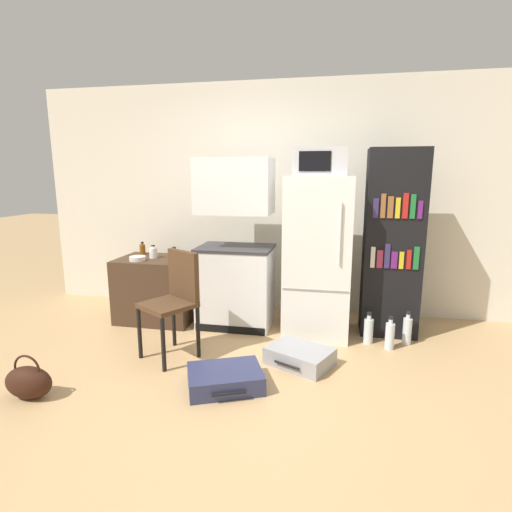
{
  "coord_description": "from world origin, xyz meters",
  "views": [
    {
      "loc": [
        0.59,
        -2.69,
        1.6
      ],
      "look_at": [
        -0.12,
        0.85,
        0.87
      ],
      "focal_mm": 28.0,
      "sensor_mm": 36.0,
      "label": 1
    }
  ],
  "objects_px": {
    "bottle_amber_beer": "(143,249)",
    "water_bottle_middle": "(368,330)",
    "microwave": "(321,162)",
    "suitcase_large_flat": "(300,356)",
    "kitchen_hutch": "(235,251)",
    "bookshelf": "(392,244)",
    "water_bottle_front": "(390,335)",
    "chair": "(176,294)",
    "water_bottle_back": "(407,330)",
    "handbag": "(29,382)",
    "refrigerator": "(318,257)",
    "bottle_milk_white": "(153,253)",
    "side_table": "(158,289)",
    "suitcase_small_flat": "(225,379)",
    "bowl": "(138,259)",
    "bottle_ketchup_red": "(174,255)"
  },
  "relations": [
    {
      "from": "bottle_amber_beer",
      "to": "water_bottle_middle",
      "type": "relative_size",
      "value": 0.46
    },
    {
      "from": "microwave",
      "to": "suitcase_large_flat",
      "type": "bearing_deg",
      "value": -97.02
    },
    {
      "from": "kitchen_hutch",
      "to": "bookshelf",
      "type": "bearing_deg",
      "value": 3.07
    },
    {
      "from": "water_bottle_front",
      "to": "kitchen_hutch",
      "type": "bearing_deg",
      "value": 167.49
    },
    {
      "from": "chair",
      "to": "water_bottle_back",
      "type": "xyz_separation_m",
      "value": [
        2.08,
        0.64,
        -0.43
      ]
    },
    {
      "from": "handbag",
      "to": "chair",
      "type": "bearing_deg",
      "value": 48.73
    },
    {
      "from": "handbag",
      "to": "water_bottle_front",
      "type": "height_order",
      "value": "handbag"
    },
    {
      "from": "refrigerator",
      "to": "bottle_milk_white",
      "type": "xyz_separation_m",
      "value": [
        -1.79,
        0.03,
        -0.03
      ]
    },
    {
      "from": "suitcase_large_flat",
      "to": "water_bottle_front",
      "type": "height_order",
      "value": "water_bottle_front"
    },
    {
      "from": "chair",
      "to": "handbag",
      "type": "height_order",
      "value": "chair"
    },
    {
      "from": "side_table",
      "to": "water_bottle_front",
      "type": "relative_size",
      "value": 2.58
    },
    {
      "from": "bottle_milk_white",
      "to": "handbag",
      "type": "bearing_deg",
      "value": -96.46
    },
    {
      "from": "bookshelf",
      "to": "water_bottle_middle",
      "type": "xyz_separation_m",
      "value": [
        -0.21,
        -0.33,
        -0.8
      ]
    },
    {
      "from": "handbag",
      "to": "water_bottle_back",
      "type": "height_order",
      "value": "handbag"
    },
    {
      "from": "kitchen_hutch",
      "to": "handbag",
      "type": "relative_size",
      "value": 4.92
    },
    {
      "from": "suitcase_large_flat",
      "to": "water_bottle_back",
      "type": "distance_m",
      "value": 1.15
    },
    {
      "from": "water_bottle_middle",
      "to": "suitcase_small_flat",
      "type": "bearing_deg",
      "value": -136.66
    },
    {
      "from": "handbag",
      "to": "bottle_milk_white",
      "type": "bearing_deg",
      "value": 83.54
    },
    {
      "from": "refrigerator",
      "to": "bowl",
      "type": "relative_size",
      "value": 9.36
    },
    {
      "from": "chair",
      "to": "suitcase_large_flat",
      "type": "relative_size",
      "value": 1.49
    },
    {
      "from": "side_table",
      "to": "water_bottle_back",
      "type": "xyz_separation_m",
      "value": [
        2.64,
        -0.17,
        -0.21
      ]
    },
    {
      "from": "bookshelf",
      "to": "bottle_milk_white",
      "type": "relative_size",
      "value": 12.96
    },
    {
      "from": "water_bottle_back",
      "to": "handbag",
      "type": "bearing_deg",
      "value": -151.78
    },
    {
      "from": "water_bottle_middle",
      "to": "bottle_amber_beer",
      "type": "bearing_deg",
      "value": 170.93
    },
    {
      "from": "bookshelf",
      "to": "suitcase_large_flat",
      "type": "relative_size",
      "value": 2.93
    },
    {
      "from": "bowl",
      "to": "chair",
      "type": "relative_size",
      "value": 0.18
    },
    {
      "from": "kitchen_hutch",
      "to": "handbag",
      "type": "xyz_separation_m",
      "value": [
        -1.12,
        -1.74,
        -0.68
      ]
    },
    {
      "from": "bottle_milk_white",
      "to": "chair",
      "type": "distance_m",
      "value": 1.03
    },
    {
      "from": "kitchen_hutch",
      "to": "bowl",
      "type": "bearing_deg",
      "value": -169.7
    },
    {
      "from": "kitchen_hutch",
      "to": "water_bottle_back",
      "type": "distance_m",
      "value": 1.88
    },
    {
      "from": "bookshelf",
      "to": "chair",
      "type": "distance_m",
      "value": 2.17
    },
    {
      "from": "bowl",
      "to": "kitchen_hutch",
      "type": "bearing_deg",
      "value": 10.3
    },
    {
      "from": "bottle_amber_beer",
      "to": "bottle_milk_white",
      "type": "relative_size",
      "value": 0.99
    },
    {
      "from": "bowl",
      "to": "bottle_ketchup_red",
      "type": "bearing_deg",
      "value": 4.7
    },
    {
      "from": "microwave",
      "to": "bottle_milk_white",
      "type": "height_order",
      "value": "microwave"
    },
    {
      "from": "bookshelf",
      "to": "bottle_ketchup_red",
      "type": "distance_m",
      "value": 2.23
    },
    {
      "from": "bowl",
      "to": "suitcase_small_flat",
      "type": "distance_m",
      "value": 1.82
    },
    {
      "from": "handbag",
      "to": "water_bottle_front",
      "type": "distance_m",
      "value": 3.02
    },
    {
      "from": "bottle_ketchup_red",
      "to": "water_bottle_middle",
      "type": "height_order",
      "value": "bottle_ketchup_red"
    },
    {
      "from": "bottle_ketchup_red",
      "to": "kitchen_hutch",
      "type": "bearing_deg",
      "value": 13.83
    },
    {
      "from": "kitchen_hutch",
      "to": "bookshelf",
      "type": "xyz_separation_m",
      "value": [
        1.59,
        0.09,
        0.12
      ]
    },
    {
      "from": "bottle_ketchup_red",
      "to": "bowl",
      "type": "relative_size",
      "value": 0.93
    },
    {
      "from": "bottle_milk_white",
      "to": "water_bottle_back",
      "type": "xyz_separation_m",
      "value": [
        2.67,
        -0.18,
        -0.62
      ]
    },
    {
      "from": "chair",
      "to": "water_bottle_middle",
      "type": "distance_m",
      "value": 1.87
    },
    {
      "from": "chair",
      "to": "handbag",
      "type": "relative_size",
      "value": 2.63
    },
    {
      "from": "bottle_ketchup_red",
      "to": "bowl",
      "type": "height_order",
      "value": "bottle_ketchup_red"
    },
    {
      "from": "bookshelf",
      "to": "water_bottle_front",
      "type": "distance_m",
      "value": 0.9
    },
    {
      "from": "bottle_amber_beer",
      "to": "bowl",
      "type": "relative_size",
      "value": 0.83
    },
    {
      "from": "refrigerator",
      "to": "bookshelf",
      "type": "distance_m",
      "value": 0.75
    },
    {
      "from": "bookshelf",
      "to": "handbag",
      "type": "bearing_deg",
      "value": -146.11
    }
  ]
}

